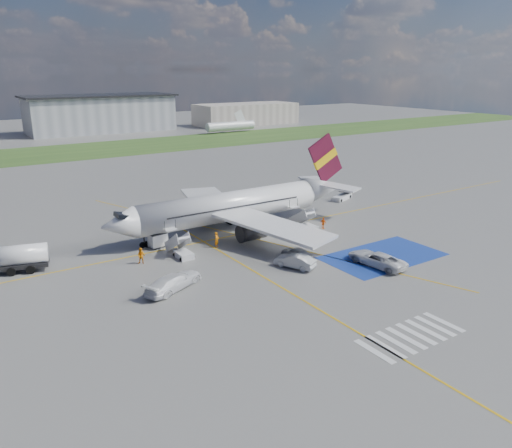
{
  "coord_description": "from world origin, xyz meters",
  "views": [
    {
      "loc": [
        -32.18,
        -41.06,
        20.72
      ],
      "look_at": [
        -1.57,
        5.21,
        3.5
      ],
      "focal_mm": 35.0,
      "sensor_mm": 36.0,
      "label": 1
    }
  ],
  "objects_px": {
    "belt_loader": "(342,197)",
    "fuel_tanker": "(5,262)",
    "airliner": "(239,205)",
    "van_white_b": "(174,279)",
    "car_silver_a": "(297,253)",
    "car_silver_b": "(295,261)",
    "gpu_cart": "(158,241)",
    "van_white_a": "(377,257)"
  },
  "relations": [
    {
      "from": "fuel_tanker",
      "to": "car_silver_a",
      "type": "relative_size",
      "value": 2.18
    },
    {
      "from": "gpu_cart",
      "to": "belt_loader",
      "type": "bearing_deg",
      "value": -0.78
    },
    {
      "from": "van_white_a",
      "to": "van_white_b",
      "type": "xyz_separation_m",
      "value": [
        -21.29,
        6.62,
        0.05
      ]
    },
    {
      "from": "van_white_b",
      "to": "van_white_a",
      "type": "bearing_deg",
      "value": -132.43
    },
    {
      "from": "fuel_tanker",
      "to": "van_white_a",
      "type": "height_order",
      "value": "fuel_tanker"
    },
    {
      "from": "gpu_cart",
      "to": "van_white_a",
      "type": "xyz_separation_m",
      "value": [
        17.81,
        -18.88,
        0.19
      ]
    },
    {
      "from": "fuel_tanker",
      "to": "belt_loader",
      "type": "relative_size",
      "value": 1.82
    },
    {
      "from": "airliner",
      "to": "car_silver_b",
      "type": "relative_size",
      "value": 8.01
    },
    {
      "from": "airliner",
      "to": "belt_loader",
      "type": "bearing_deg",
      "value": 10.52
    },
    {
      "from": "fuel_tanker",
      "to": "van_white_b",
      "type": "bearing_deg",
      "value": -30.24
    },
    {
      "from": "fuel_tanker",
      "to": "van_white_a",
      "type": "xyz_separation_m",
      "value": [
        34.49,
        -20.16,
        -0.24
      ]
    },
    {
      "from": "car_silver_a",
      "to": "car_silver_b",
      "type": "relative_size",
      "value": 0.89
    },
    {
      "from": "van_white_b",
      "to": "airliner",
      "type": "bearing_deg",
      "value": -75.32
    },
    {
      "from": "gpu_cart",
      "to": "van_white_a",
      "type": "distance_m",
      "value": 25.95
    },
    {
      "from": "airliner",
      "to": "van_white_b",
      "type": "distance_m",
      "value": 20.34
    },
    {
      "from": "car_silver_a",
      "to": "van_white_b",
      "type": "relative_size",
      "value": 0.77
    },
    {
      "from": "car_silver_b",
      "to": "van_white_a",
      "type": "xyz_separation_m",
      "value": [
        7.94,
        -4.46,
        0.24
      ]
    },
    {
      "from": "van_white_a",
      "to": "airliner",
      "type": "bearing_deg",
      "value": -79.11
    },
    {
      "from": "gpu_cart",
      "to": "car_silver_a",
      "type": "bearing_deg",
      "value": -55.95
    },
    {
      "from": "belt_loader",
      "to": "gpu_cart",
      "type": "bearing_deg",
      "value": 167.88
    },
    {
      "from": "belt_loader",
      "to": "fuel_tanker",
      "type": "bearing_deg",
      "value": 163.87
    },
    {
      "from": "car_silver_a",
      "to": "car_silver_b",
      "type": "distance_m",
      "value": 2.58
    },
    {
      "from": "fuel_tanker",
      "to": "van_white_b",
      "type": "distance_m",
      "value": 18.91
    },
    {
      "from": "car_silver_b",
      "to": "gpu_cart",
      "type": "bearing_deg",
      "value": -80.42
    },
    {
      "from": "car_silver_a",
      "to": "van_white_a",
      "type": "distance_m",
      "value": 8.89
    },
    {
      "from": "airliner",
      "to": "belt_loader",
      "type": "distance_m",
      "value": 23.33
    },
    {
      "from": "belt_loader",
      "to": "car_silver_a",
      "type": "height_order",
      "value": "belt_loader"
    },
    {
      "from": "fuel_tanker",
      "to": "car_silver_b",
      "type": "distance_m",
      "value": 30.85
    },
    {
      "from": "airliner",
      "to": "car_silver_a",
      "type": "bearing_deg",
      "value": -91.83
    },
    {
      "from": "car_silver_a",
      "to": "gpu_cart",
      "type": "bearing_deg",
      "value": -52.28
    },
    {
      "from": "car_silver_a",
      "to": "van_white_a",
      "type": "relative_size",
      "value": 0.77
    },
    {
      "from": "belt_loader",
      "to": "van_white_b",
      "type": "bearing_deg",
      "value": -176.0
    },
    {
      "from": "airliner",
      "to": "belt_loader",
      "type": "xyz_separation_m",
      "value": [
        22.75,
        4.22,
        -3.04
      ]
    },
    {
      "from": "airliner",
      "to": "car_silver_b",
      "type": "distance_m",
      "value": 15.48
    },
    {
      "from": "gpu_cart",
      "to": "van_white_b",
      "type": "xyz_separation_m",
      "value": [
        -3.48,
        -12.25,
        0.24
      ]
    },
    {
      "from": "gpu_cart",
      "to": "van_white_a",
      "type": "relative_size",
      "value": 0.44
    },
    {
      "from": "gpu_cart",
      "to": "belt_loader",
      "type": "xyz_separation_m",
      "value": [
        34.78,
        4.91,
        -0.45
      ]
    },
    {
      "from": "car_silver_b",
      "to": "van_white_a",
      "type": "bearing_deg",
      "value": 125.88
    },
    {
      "from": "belt_loader",
      "to": "van_white_b",
      "type": "distance_m",
      "value": 41.94
    },
    {
      "from": "car_silver_a",
      "to": "van_white_a",
      "type": "xyz_separation_m",
      "value": [
        6.2,
        -6.36,
        0.3
      ]
    },
    {
      "from": "belt_loader",
      "to": "van_white_a",
      "type": "bearing_deg",
      "value": -145.67
    },
    {
      "from": "gpu_cart",
      "to": "car_silver_a",
      "type": "xyz_separation_m",
      "value": [
        11.61,
        -12.51,
        -0.1
      ]
    }
  ]
}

